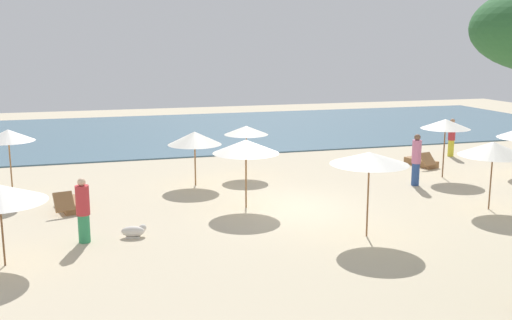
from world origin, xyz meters
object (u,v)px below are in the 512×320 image
at_px(umbrella_1, 446,124).
at_px(lounger_0, 70,204).
at_px(umbrella_3, 8,135).
at_px(person_1, 452,137).
at_px(umbrella_6, 246,147).
at_px(person_3, 416,159).
at_px(umbrella_2, 493,149).
at_px(lounger_1, 422,162).
at_px(umbrella_4, 246,130).
at_px(umbrella_7, 195,138).
at_px(umbrella_0, 369,158).
at_px(dog, 134,231).
at_px(person_0, 83,210).

relative_size(umbrella_1, lounger_0, 1.29).
distance_m(umbrella_3, person_1, 18.81).
bearing_deg(umbrella_6, lounger_0, 166.53).
height_order(person_1, person_3, person_3).
height_order(umbrella_2, umbrella_3, umbrella_3).
distance_m(lounger_0, lounger_1, 14.56).
distance_m(lounger_0, person_1, 17.34).
relative_size(umbrella_4, person_3, 1.04).
bearing_deg(person_3, umbrella_6, -170.20).
bearing_deg(person_1, umbrella_7, -169.35).
relative_size(umbrella_4, person_1, 1.13).
bearing_deg(lounger_0, umbrella_3, 133.36).
bearing_deg(umbrella_2, umbrella_0, -164.67).
bearing_deg(umbrella_2, lounger_1, 76.49).
bearing_deg(umbrella_2, dog, 178.44).
relative_size(umbrella_0, person_3, 1.22).
bearing_deg(umbrella_3, person_3, -8.51).
height_order(person_0, dog, person_0).
bearing_deg(person_3, umbrella_0, -132.09).
xyz_separation_m(umbrella_2, umbrella_6, (-7.32, 2.31, 0.04)).
bearing_deg(umbrella_0, umbrella_4, 98.17).
relative_size(umbrella_1, umbrella_3, 0.97).
bearing_deg(umbrella_6, umbrella_3, 155.77).
height_order(umbrella_7, person_1, umbrella_7).
relative_size(person_0, person_3, 0.91).
distance_m(umbrella_0, dog, 6.61).
bearing_deg(umbrella_7, lounger_0, -154.13).
distance_m(umbrella_1, umbrella_7, 9.60).
bearing_deg(person_1, dog, -152.67).
height_order(umbrella_4, lounger_0, umbrella_4).
height_order(umbrella_1, umbrella_6, umbrella_1).
relative_size(umbrella_1, person_3, 1.20).
bearing_deg(umbrella_4, dog, -127.00).
relative_size(umbrella_1, umbrella_7, 1.14).
distance_m(umbrella_6, person_3, 6.94).
height_order(umbrella_1, lounger_1, umbrella_1).
height_order(umbrella_4, umbrella_7, umbrella_7).
xyz_separation_m(umbrella_2, lounger_1, (1.56, 6.49, -1.77)).
bearing_deg(person_0, umbrella_6, 22.52).
xyz_separation_m(umbrella_0, umbrella_2, (4.91, 1.35, -0.22)).
bearing_deg(umbrella_7, lounger_1, 4.34).
bearing_deg(lounger_1, umbrella_4, 177.55).
bearing_deg(umbrella_0, lounger_1, 50.45).
bearing_deg(umbrella_0, umbrella_2, 15.33).
xyz_separation_m(umbrella_1, dog, (-12.18, -4.07, -1.92)).
bearing_deg(umbrella_0, person_3, 47.91).
relative_size(umbrella_1, dog, 3.20).
bearing_deg(umbrella_1, dog, -161.53).
bearing_deg(person_1, umbrella_4, -172.99).
distance_m(umbrella_6, lounger_1, 9.97).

